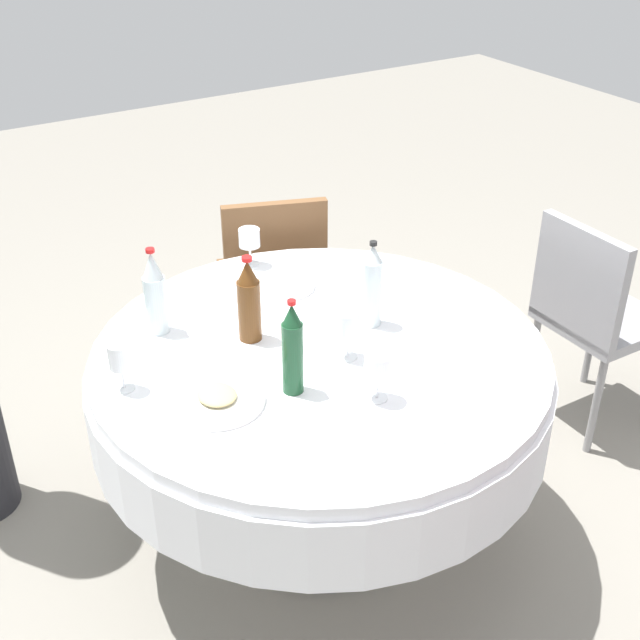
{
  "coord_description": "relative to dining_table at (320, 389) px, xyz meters",
  "views": [
    {
      "loc": [
        -1.78,
        1.09,
        2.08
      ],
      "look_at": [
        0.0,
        0.0,
        0.84
      ],
      "focal_mm": 46.86,
      "sensor_mm": 36.0,
      "label": 1
    }
  ],
  "objects": [
    {
      "name": "plate_near",
      "position": [
        -0.09,
        0.38,
        0.16
      ],
      "size": [
        0.26,
        0.26,
        0.04
      ],
      "color": "white",
      "rests_on": "dining_table"
    },
    {
      "name": "knife_west",
      "position": [
        -0.04,
        -0.45,
        0.15
      ],
      "size": [
        0.18,
        0.04,
        0.0
      ],
      "primitive_type": "cube",
      "rotation": [
        0.0,
        0.0,
        0.14
      ],
      "color": "silver",
      "rests_on": "dining_table"
    },
    {
      "name": "fork_south",
      "position": [
        -0.48,
        -0.1,
        0.15
      ],
      "size": [
        0.14,
        0.14,
        0.0
      ],
      "primitive_type": "cube",
      "rotation": [
        0.0,
        0.0,
        2.35
      ],
      "color": "silver",
      "rests_on": "dining_table"
    },
    {
      "name": "plate_left",
      "position": [
        0.39,
        -0.09,
        0.16
      ],
      "size": [
        0.21,
        0.21,
        0.02
      ],
      "color": "white",
      "rests_on": "dining_table"
    },
    {
      "name": "ground_plane",
      "position": [
        0.0,
        0.0,
        -0.59
      ],
      "size": [
        10.0,
        10.0,
        0.0
      ],
      "primitive_type": "plane",
      "color": "gray"
    },
    {
      "name": "spoon_east",
      "position": [
        0.3,
        -0.45,
        0.15
      ],
      "size": [
        0.1,
        0.17,
        0.0
      ],
      "primitive_type": "cube",
      "rotation": [
        0.0,
        0.0,
        1.07
      ],
      "color": "silver",
      "rests_on": "dining_table"
    },
    {
      "name": "chair_inner",
      "position": [
        -0.01,
        -1.19,
        -0.07
      ],
      "size": [
        0.4,
        0.4,
        0.87
      ],
      "rotation": [
        0.0,
        0.0,
        3.14
      ],
      "color": "#99999E",
      "rests_on": "ground_plane"
    },
    {
      "name": "bottle_dark_green_west",
      "position": [
        -0.14,
        0.17,
        0.28
      ],
      "size": [
        0.06,
        0.06,
        0.29
      ],
      "color": "#194728",
      "rests_on": "dining_table"
    },
    {
      "name": "wine_glass_inner",
      "position": [
        -0.08,
        -0.04,
        0.26
      ],
      "size": [
        0.07,
        0.07,
        0.15
      ],
      "color": "white",
      "rests_on": "dining_table"
    },
    {
      "name": "bottle_brown_east",
      "position": [
        0.16,
        0.15,
        0.28
      ],
      "size": [
        0.07,
        0.07,
        0.27
      ],
      "color": "#593314",
      "rests_on": "dining_table"
    },
    {
      "name": "dining_table",
      "position": [
        0.0,
        0.0,
        0.0
      ],
      "size": [
        1.39,
        1.39,
        0.74
      ],
      "color": "white",
      "rests_on": "ground_plane"
    },
    {
      "name": "chair_front",
      "position": [
        0.86,
        -0.3,
        -0.07
      ],
      "size": [
        0.51,
        0.51,
        0.87
      ],
      "rotation": [
        0.0,
        0.0,
        4.38
      ],
      "color": "brown",
      "rests_on": "ground_plane"
    },
    {
      "name": "bottle_clear_mid",
      "position": [
        0.04,
        -0.21,
        0.28
      ],
      "size": [
        0.06,
        0.06,
        0.28
      ],
      "color": "silver",
      "rests_on": "dining_table"
    },
    {
      "name": "bottle_clear_south",
      "position": [
        0.34,
        0.37,
        0.28
      ],
      "size": [
        0.07,
        0.07,
        0.28
      ],
      "color": "silver",
      "rests_on": "dining_table"
    },
    {
      "name": "wine_glass_far",
      "position": [
        -0.3,
        0.0,
        0.25
      ],
      "size": [
        0.08,
        0.08,
        0.14
      ],
      "color": "white",
      "rests_on": "dining_table"
    },
    {
      "name": "wine_glass_front",
      "position": [
        0.1,
        0.57,
        0.25
      ],
      "size": [
        0.06,
        0.06,
        0.15
      ],
      "color": "white",
      "rests_on": "dining_table"
    },
    {
      "name": "wine_glass_east",
      "position": [
        0.6,
        -0.08,
        0.25
      ],
      "size": [
        0.07,
        0.07,
        0.14
      ],
      "color": "white",
      "rests_on": "dining_table"
    }
  ]
}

